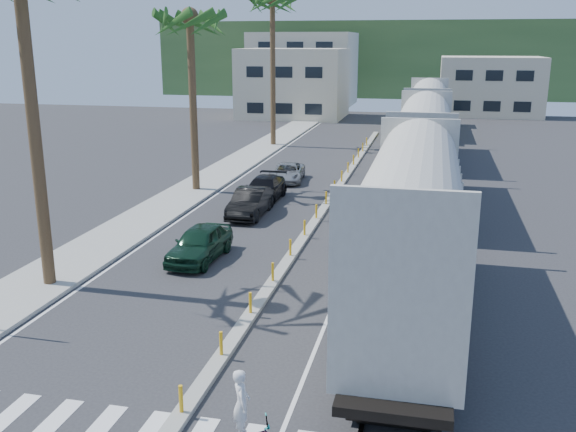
# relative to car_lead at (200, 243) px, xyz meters

# --- Properties ---
(ground) EXTENTS (140.00, 140.00, 0.00)m
(ground) POSITION_rel_car_lead_xyz_m (3.61, -10.03, -0.72)
(ground) COLOR #28282B
(ground) RESTS_ON ground
(sidewalk) EXTENTS (3.00, 90.00, 0.15)m
(sidewalk) POSITION_rel_car_lead_xyz_m (-4.89, 14.97, -0.64)
(sidewalk) COLOR gray
(sidewalk) RESTS_ON ground
(rails) EXTENTS (1.56, 100.00, 0.06)m
(rails) POSITION_rel_car_lead_xyz_m (8.61, 17.97, -0.69)
(rails) COLOR black
(rails) RESTS_ON ground
(median) EXTENTS (0.45, 60.00, 0.85)m
(median) POSITION_rel_car_lead_xyz_m (3.61, 9.93, -0.63)
(median) COLOR gray
(median) RESTS_ON ground
(lane_markings) EXTENTS (9.42, 90.00, 0.01)m
(lane_markings) POSITION_rel_car_lead_xyz_m (1.46, 14.97, -0.72)
(lane_markings) COLOR silver
(lane_markings) RESTS_ON ground
(freight_train) EXTENTS (3.00, 60.94, 5.85)m
(freight_train) POSITION_rel_car_lead_xyz_m (8.61, 16.31, 2.19)
(freight_train) COLOR #ADAA9E
(freight_train) RESTS_ON ground
(palm_trees) EXTENTS (3.50, 37.20, 13.75)m
(palm_trees) POSITION_rel_car_lead_xyz_m (-4.48, 12.67, 10.09)
(palm_trees) COLOR brown
(palm_trees) RESTS_ON ground
(buildings) EXTENTS (38.00, 27.00, 10.00)m
(buildings) POSITION_rel_car_lead_xyz_m (-2.80, 61.62, 3.64)
(buildings) COLOR beige
(buildings) RESTS_ON ground
(hillside) EXTENTS (80.00, 20.00, 12.00)m
(hillside) POSITION_rel_car_lead_xyz_m (3.61, 89.97, 5.28)
(hillside) COLOR #385628
(hillside) RESTS_ON ground
(car_lead) EXTENTS (2.08, 4.38, 1.44)m
(car_lead) POSITION_rel_car_lead_xyz_m (0.00, 0.00, 0.00)
(car_lead) COLOR black
(car_lead) RESTS_ON ground
(car_second) EXTENTS (1.61, 4.37, 1.43)m
(car_second) POSITION_rel_car_lead_xyz_m (0.09, 7.16, -0.00)
(car_second) COLOR black
(car_second) RESTS_ON ground
(car_third) EXTENTS (1.98, 4.69, 1.35)m
(car_third) POSITION_rel_car_lead_xyz_m (-0.05, 10.51, -0.04)
(car_third) COLOR black
(car_third) RESTS_ON ground
(car_rear) EXTENTS (2.78, 4.58, 1.16)m
(car_rear) POSITION_rel_car_lead_xyz_m (0.10, 15.97, -0.14)
(car_rear) COLOR #96989A
(car_rear) RESTS_ON ground
(cyclist) EXTENTS (1.83, 2.14, 2.11)m
(cyclist) POSITION_rel_car_lead_xyz_m (5.57, -12.20, -0.07)
(cyclist) COLOR #9EA0A5
(cyclist) RESTS_ON ground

